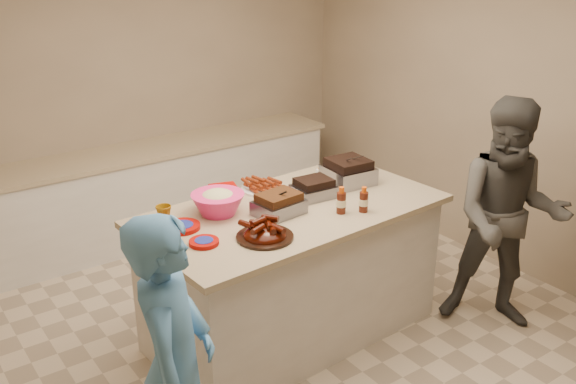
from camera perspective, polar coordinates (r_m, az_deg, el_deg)
room at (r=4.81m, az=0.12°, el=-12.91°), size 4.50×5.00×2.70m
back_counter at (r=6.31m, az=-11.55°, el=0.07°), size 3.60×0.64×0.90m
island at (r=4.89m, az=0.35°, el=-12.22°), size 2.17×1.24×1.00m
rib_platter at (r=3.98m, az=-2.07°, el=-4.12°), size 0.47×0.47×0.14m
pulled_pork_tray at (r=4.31m, az=-0.81°, el=-1.97°), size 0.34×0.27×0.10m
brisket_tray at (r=4.60m, az=2.30°, el=-0.42°), size 0.30×0.26×0.08m
roasting_pan at (r=4.88m, az=5.34°, el=0.81°), size 0.35×0.35×0.13m
coleslaw_bowl at (r=4.34m, az=-6.20°, el=-1.94°), size 0.38×0.38×0.25m
sausage_plate at (r=4.73m, az=-2.24°, el=0.21°), size 0.33×0.33×0.05m
mac_cheese_dish at (r=4.99m, az=4.42°, el=1.32°), size 0.31×0.25×0.07m
bbq_bottle_a at (r=4.34m, az=4.72°, el=-1.88°), size 0.07×0.07×0.19m
bbq_bottle_b at (r=4.38m, az=6.70°, el=-1.74°), size 0.06×0.06×0.18m
mustard_bottle at (r=4.46m, az=-1.71°, el=-1.16°), size 0.04×0.04×0.11m
sauce_bowl at (r=4.50m, az=-2.25°, el=-0.95°), size 0.12×0.05×0.12m
plate_stack_large at (r=4.16m, az=-9.38°, el=-3.23°), size 0.25×0.25×0.03m
plate_stack_small at (r=3.94m, az=-7.47°, el=-4.61°), size 0.19×0.19×0.03m
plastic_cup at (r=4.31m, az=-10.94°, el=-2.41°), size 0.11×0.10×0.10m
basket_stack at (r=4.60m, az=-5.75°, el=-0.51°), size 0.22×0.18×0.09m
guest_gray at (r=5.26m, az=17.84°, el=-10.78°), size 1.86×1.78×0.66m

